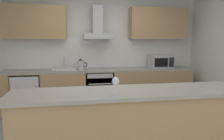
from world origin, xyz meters
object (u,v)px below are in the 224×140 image
Objects in this scene: sink at (64,69)px; kettle at (81,65)px; wine_glass at (116,82)px; oven at (99,89)px; microwave at (161,62)px; range_hood at (98,29)px; refrigerator at (28,93)px.

sink reaches higher than kettle.
wine_glass is (0.29, -2.49, 0.11)m from kettle.
oven is 1.53m from microwave.
sink is 0.69× the size of range_hood.
range_hood reaches higher than microwave.
sink is at bearing 104.21° from wine_glass.
kettle is at bearing -175.06° from oven.
oven is 1.60× the size of sink.
oven is at bearing 4.94° from kettle.
kettle is at bearing 96.66° from wine_glass.
kettle is (-1.81, -0.01, -0.04)m from microwave.
kettle is at bearing -7.25° from sink.
kettle reaches higher than oven.
oven is at bearing 0.10° from refrigerator.
refrigerator is 2.99m from microwave.
microwave is at bearing -1.13° from oven.
sink is 1.73× the size of kettle.
microwave is 2.81× the size of wine_glass.
sink is at bearing -170.92° from range_hood.
sink is 2.81× the size of wine_glass.
kettle is 1.62× the size of wine_glass.
microwave reaches higher than refrigerator.
kettle is 2.51m from wine_glass.
refrigerator is 1.70× the size of sink.
sink is at bearing 172.75° from kettle.
microwave is at bearing -0.49° from refrigerator.
microwave reaches higher than wine_glass.
wine_glass is at bearing -92.26° from oven.
range_hood is (-1.42, 0.16, 0.74)m from microwave.
microwave is 0.69× the size of range_hood.
kettle is 0.40× the size of range_hood.
wine_glass is (-1.52, -2.50, 0.06)m from microwave.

